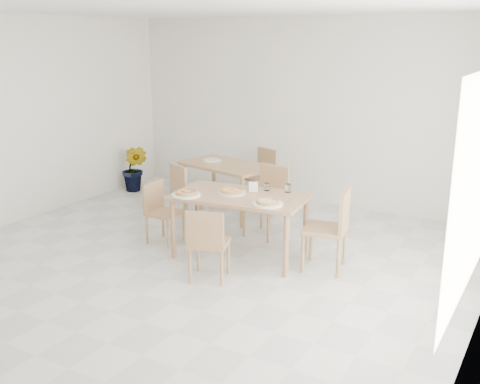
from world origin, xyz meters
The scene contains 21 objects.
main_table centered at (0.33, 0.95, 0.67)m, with size 1.61×1.05×0.75m.
chair_south centered at (0.41, 0.16, 0.46)m, with size 0.51×0.51×0.80m.
chair_north centered at (0.26, 1.81, 0.52)m, with size 0.50×0.50×0.90m.
chair_west centered at (-0.77, 0.86, 0.45)m, with size 0.38×0.38×0.77m.
chair_east centered at (1.41, 1.12, 0.53)m, with size 0.53×0.53×0.92m.
plate_margherita centered at (0.22, 0.97, 0.76)m, with size 0.34×0.34×0.02m, color white.
plate_mushroom centered at (0.79, 0.77, 0.76)m, with size 0.34×0.34×0.02m, color white.
plate_pepperoni centered at (-0.19, 0.62, 0.76)m, with size 0.34×0.34×0.02m, color white.
pizza_margherita centered at (0.22, 0.97, 0.78)m, with size 0.29×0.29×0.03m.
pizza_mushroom centered at (0.79, 0.77, 0.78)m, with size 0.32×0.32×0.03m.
pizza_pepperoni centered at (-0.19, 0.62, 0.78)m, with size 0.27×0.27×0.03m.
tumbler_a centered at (0.51, 1.28, 0.79)m, with size 0.07×0.07×0.09m, color white.
tumbler_b centered at (0.76, 1.33, 0.80)m, with size 0.07×0.07×0.10m, color white.
napkin_holder centered at (0.42, 1.12, 0.81)m, with size 0.12×0.09×0.13m.
fork_a centered at (0.64, 1.15, 0.75)m, with size 0.01×0.18×0.01m, color silver.
fork_b centered at (0.92, 1.05, 0.75)m, with size 0.02×0.19×0.01m, color silver.
second_table centered at (-0.65, 2.25, 0.65)m, with size 1.42×1.00×0.75m.
chair_back_s centered at (-0.87, 1.55, 0.50)m, with size 0.56×0.56×0.86m.
chair_back_n centered at (-0.48, 2.98, 0.50)m, with size 0.55×0.55×0.86m.
plate_empty centered at (-0.97, 2.35, 0.76)m, with size 0.27×0.27×0.02m, color white.
potted_plant centered at (-2.65, 2.56, 0.39)m, with size 0.43×0.35×0.78m, color #266C20.
Camera 1 is at (3.48, -4.38, 2.50)m, focal length 42.00 mm.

